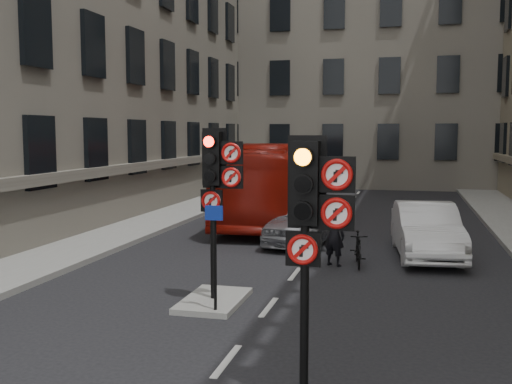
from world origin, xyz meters
The scene contains 12 objects.
pavement_left centered at (-7.20, 12.00, 0.08)m, with size 3.00×50.00×0.16m, color gray.
centre_island centered at (-1.20, 5.00, 0.06)m, with size 1.20×2.00×0.12m, color gray.
building_far centered at (0.00, 38.00, 10.00)m, with size 30.00×14.00×20.00m, color gray.
signal_near centered at (1.49, 0.99, 2.58)m, with size 0.91×0.40×3.58m.
signal_far centered at (-1.11, 4.99, 2.70)m, with size 0.91×0.40×3.58m.
car_silver centered at (-0.52, 12.33, 0.77)m, with size 1.81×4.51×1.54m, color #94969B.
car_white centered at (3.30, 11.02, 0.78)m, with size 1.65×4.72×1.56m, color silver.
car_pink centered at (-2.52, 15.27, 0.59)m, with size 1.66×4.07×1.18m, color #C83A84.
bus_red centered at (-2.62, 16.95, 1.57)m, with size 2.63×11.25×3.13m, color maroon.
motorcycle centered at (1.49, 9.32, 0.47)m, with size 0.44×1.55×0.93m, color black.
motorcyclist centered at (0.85, 9.19, 0.84)m, with size 0.61×0.40×1.68m, color black.
info_sign centered at (-0.90, 4.18, 1.46)m, with size 0.36×0.10×2.08m.
Camera 1 is at (2.67, -6.77, 3.63)m, focal length 42.00 mm.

